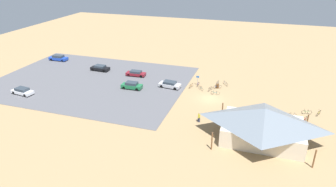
# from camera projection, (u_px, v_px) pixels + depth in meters

# --- Properties ---
(ground) EXTENTS (160.00, 160.00, 0.00)m
(ground) POSITION_uv_depth(u_px,v_px,m) (210.00, 99.00, 57.11)
(ground) COLOR #9E7F56
(ground) RESTS_ON ground
(parking_lot_asphalt) EXTENTS (41.17, 30.64, 0.05)m
(parking_lot_asphalt) POSITION_uv_depth(u_px,v_px,m) (92.00, 81.00, 65.56)
(parking_lot_asphalt) COLOR #56565B
(parking_lot_asphalt) RESTS_ON ground
(bike_pavilion) EXTENTS (13.36, 9.96, 5.12)m
(bike_pavilion) POSITION_uv_depth(u_px,v_px,m) (263.00, 123.00, 43.25)
(bike_pavilion) COLOR beige
(bike_pavilion) RESTS_ON ground
(trash_bin) EXTENTS (0.60, 0.60, 0.90)m
(trash_bin) POSITION_uv_depth(u_px,v_px,m) (218.00, 86.00, 61.71)
(trash_bin) COLOR brown
(trash_bin) RESTS_ON ground
(lot_sign) EXTENTS (0.56, 0.08, 2.20)m
(lot_sign) POSITION_uv_depth(u_px,v_px,m) (198.00, 79.00, 62.71)
(lot_sign) COLOR #99999E
(lot_sign) RESTS_ON ground
(bicycle_silver_lone_west) EXTENTS (1.18, 1.43, 0.86)m
(bicycle_silver_lone_west) POSITION_uv_depth(u_px,v_px,m) (225.00, 84.00, 63.11)
(bicycle_silver_lone_west) COLOR black
(bicycle_silver_lone_west) RESTS_ON ground
(bicycle_teal_edge_south) EXTENTS (1.16, 1.32, 0.86)m
(bicycle_teal_edge_south) POSITION_uv_depth(u_px,v_px,m) (201.00, 88.00, 60.83)
(bicycle_teal_edge_south) COLOR black
(bicycle_teal_edge_south) RESTS_ON ground
(bicycle_black_near_sign) EXTENTS (0.69, 1.59, 0.74)m
(bicycle_black_near_sign) POSITION_uv_depth(u_px,v_px,m) (210.00, 89.00, 60.60)
(bicycle_black_near_sign) COLOR black
(bicycle_black_near_sign) RESTS_ON ground
(bicycle_green_yard_left) EXTENTS (1.67, 0.52, 0.87)m
(bicycle_green_yard_left) POSITION_uv_depth(u_px,v_px,m) (307.00, 112.00, 51.39)
(bicycle_green_yard_left) COLOR black
(bicycle_green_yard_left) RESTS_ON ground
(bicycle_red_lone_east) EXTENTS (0.76, 1.66, 0.88)m
(bicycle_red_lone_east) POSITION_uv_depth(u_px,v_px,m) (305.00, 119.00, 49.08)
(bicycle_red_lone_east) COLOR black
(bicycle_red_lone_east) RESTS_ON ground
(bicycle_orange_yard_center) EXTENTS (0.57, 1.70, 0.88)m
(bicycle_orange_yard_center) POSITION_uv_depth(u_px,v_px,m) (191.00, 86.00, 61.96)
(bicycle_orange_yard_center) COLOR black
(bicycle_orange_yard_center) RESTS_ON ground
(bicycle_purple_yard_right) EXTENTS (0.48, 1.75, 0.85)m
(bicycle_purple_yard_right) POSITION_uv_depth(u_px,v_px,m) (198.00, 84.00, 62.80)
(bicycle_purple_yard_right) COLOR black
(bicycle_purple_yard_right) RESTS_ON ground
(bicycle_blue_back_row) EXTENTS (1.54, 0.98, 0.84)m
(bicycle_blue_back_row) POSITION_uv_depth(u_px,v_px,m) (217.00, 87.00, 61.54)
(bicycle_blue_back_row) COLOR black
(bicycle_blue_back_row) RESTS_ON ground
(bicycle_white_trailside) EXTENTS (1.75, 0.48, 0.88)m
(bicycle_white_trailside) POSITION_uv_depth(u_px,v_px,m) (292.00, 115.00, 50.34)
(bicycle_white_trailside) COLOR black
(bicycle_white_trailside) RESTS_ON ground
(bicycle_yellow_edge_north) EXTENTS (0.78, 1.63, 0.83)m
(bicycle_yellow_edge_north) POSITION_uv_depth(u_px,v_px,m) (319.00, 113.00, 51.06)
(bicycle_yellow_edge_north) COLOR black
(bicycle_yellow_edge_north) RESTS_ON ground
(bicycle_silver_near_porch) EXTENTS (0.48, 1.67, 0.84)m
(bicycle_silver_near_porch) POSITION_uv_depth(u_px,v_px,m) (217.00, 83.00, 63.46)
(bicycle_silver_near_porch) COLOR black
(bicycle_silver_near_porch) RESTS_ON ground
(bicycle_teal_front_row) EXTENTS (1.75, 0.48, 0.85)m
(bicycle_teal_front_row) POSITION_uv_depth(u_px,v_px,m) (215.00, 93.00, 58.76)
(bicycle_teal_front_row) COLOR black
(bicycle_teal_front_row) RESTS_ON ground
(car_green_back_corner) EXTENTS (4.25, 1.85, 1.44)m
(car_green_back_corner) POSITION_uv_depth(u_px,v_px,m) (132.00, 85.00, 61.22)
(car_green_back_corner) COLOR #1E6B3D
(car_green_back_corner) RESTS_ON parking_lot_asphalt
(car_blue_inner_stall) EXTENTS (4.85, 1.97, 1.41)m
(car_blue_inner_stall) POSITION_uv_depth(u_px,v_px,m) (58.00, 58.00, 78.19)
(car_blue_inner_stall) COLOR #1E42B2
(car_blue_inner_stall) RESTS_ON parking_lot_asphalt
(car_black_aisle_side) EXTENTS (4.45, 2.06, 1.30)m
(car_black_aisle_side) POSITION_uv_depth(u_px,v_px,m) (100.00, 68.00, 71.16)
(car_black_aisle_side) COLOR black
(car_black_aisle_side) RESTS_ON parking_lot_asphalt
(car_silver_by_curb) EXTENTS (4.62, 2.29, 1.35)m
(car_silver_by_curb) POSITION_uv_depth(u_px,v_px,m) (170.00, 84.00, 61.79)
(car_silver_by_curb) COLOR #BCBCC1
(car_silver_by_curb) RESTS_ON parking_lot_asphalt
(car_maroon_near_entry) EXTENTS (4.48, 1.90, 1.25)m
(car_maroon_near_entry) POSITION_uv_depth(u_px,v_px,m) (136.00, 73.00, 67.88)
(car_maroon_near_entry) COLOR maroon
(car_maroon_near_entry) RESTS_ON parking_lot_asphalt
(car_white_far_end) EXTENTS (4.63, 2.33, 1.30)m
(car_white_far_end) POSITION_uv_depth(u_px,v_px,m) (22.00, 91.00, 58.77)
(car_white_far_end) COLOR white
(car_white_far_end) RESTS_ON parking_lot_asphalt
(visitor_by_pavilion) EXTENTS (0.40, 0.39, 1.75)m
(visitor_by_pavilion) POSITION_uv_depth(u_px,v_px,m) (199.00, 117.00, 48.69)
(visitor_by_pavilion) COLOR #2D3347
(visitor_by_pavilion) RESTS_ON ground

